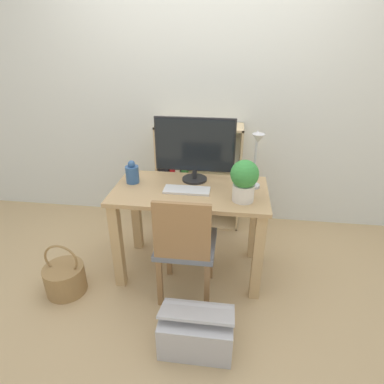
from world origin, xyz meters
The scene contains 12 objects.
ground_plane centered at (0.00, 0.00, 0.00)m, with size 10.00×10.00×0.00m, color tan.
wall_back centered at (0.00, 0.92, 1.30)m, with size 8.00×0.05×2.60m.
desk centered at (0.00, 0.00, 0.56)m, with size 1.11×0.59×0.72m.
monitor centered at (0.01, 0.17, 0.98)m, with size 0.59×0.19×0.48m.
keyboard centered at (-0.02, -0.04, 0.73)m, with size 0.33×0.13×0.02m.
vase centered at (-0.44, 0.06, 0.79)m, with size 0.10×0.10×0.17m.
desk_lamp centered at (0.45, 0.04, 0.98)m, with size 0.10×0.19×0.42m.
potted_plant centered at (0.37, -0.12, 0.88)m, with size 0.19×0.19×0.28m.
chair centered at (0.01, -0.30, 0.46)m, with size 0.40×0.40×0.84m.
bookshelf centered at (-0.16, 0.74, 0.44)m, with size 0.78×0.28×0.99m.
basket centered at (-0.88, -0.36, 0.12)m, with size 0.29×0.29×0.41m.
storage_box centered at (0.13, -0.72, 0.13)m, with size 0.44×0.29×0.30m.
Camera 1 is at (0.28, -2.05, 1.73)m, focal length 30.00 mm.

